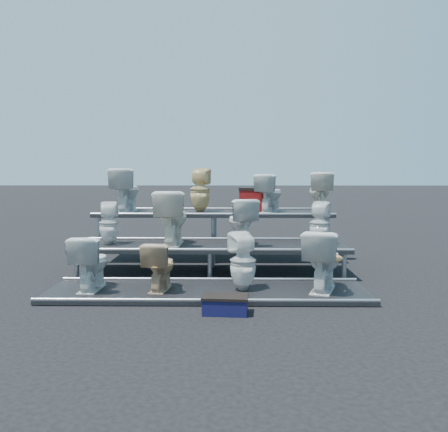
{
  "coord_description": "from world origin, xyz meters",
  "views": [
    {
      "loc": [
        0.31,
        -7.74,
        1.66
      ],
      "look_at": [
        0.2,
        0.1,
        0.9
      ],
      "focal_mm": 40.0,
      "sensor_mm": 36.0,
      "label": 1
    }
  ],
  "objects_px": {
    "toilet_4": "(109,223)",
    "toilet_5": "(172,218)",
    "toilet_0": "(91,262)",
    "toilet_10": "(270,193)",
    "step_stool": "(225,306)",
    "toilet_7": "(319,223)",
    "toilet_9": "(200,190)",
    "toilet_3": "(323,260)",
    "toilet_6": "(241,222)",
    "toilet_8": "(126,190)",
    "toilet_11": "(319,192)",
    "red_crate": "(255,201)",
    "toilet_2": "(243,261)",
    "toilet_1": "(160,266)"
  },
  "relations": [
    {
      "from": "toilet_6",
      "to": "toilet_7",
      "type": "bearing_deg",
      "value": 166.9
    },
    {
      "from": "toilet_10",
      "to": "step_stool",
      "type": "bearing_deg",
      "value": 101.74
    },
    {
      "from": "toilet_6",
      "to": "red_crate",
      "type": "distance_m",
      "value": 1.52
    },
    {
      "from": "toilet_2",
      "to": "toilet_7",
      "type": "xyz_separation_m",
      "value": [
        1.22,
        1.3,
        0.36
      ]
    },
    {
      "from": "toilet_0",
      "to": "toilet_1",
      "type": "bearing_deg",
      "value": -177.22
    },
    {
      "from": "toilet_7",
      "to": "toilet_11",
      "type": "relative_size",
      "value": 0.93
    },
    {
      "from": "toilet_7",
      "to": "toilet_9",
      "type": "relative_size",
      "value": 0.84
    },
    {
      "from": "toilet_4",
      "to": "toilet_5",
      "type": "height_order",
      "value": "toilet_5"
    },
    {
      "from": "toilet_0",
      "to": "toilet_4",
      "type": "bearing_deg",
      "value": -84.15
    },
    {
      "from": "toilet_9",
      "to": "toilet_0",
      "type": "bearing_deg",
      "value": 72.18
    },
    {
      "from": "toilet_0",
      "to": "toilet_7",
      "type": "xyz_separation_m",
      "value": [
        3.23,
        1.3,
        0.38
      ]
    },
    {
      "from": "toilet_7",
      "to": "toilet_11",
      "type": "xyz_separation_m",
      "value": [
        0.22,
        1.3,
        0.42
      ]
    },
    {
      "from": "step_stool",
      "to": "toilet_10",
      "type": "bearing_deg",
      "value": 82.16
    },
    {
      "from": "toilet_0",
      "to": "toilet_9",
      "type": "height_order",
      "value": "toilet_9"
    },
    {
      "from": "toilet_1",
      "to": "toilet_11",
      "type": "height_order",
      "value": "toilet_11"
    },
    {
      "from": "toilet_10",
      "to": "toilet_0",
      "type": "bearing_deg",
      "value": 69.74
    },
    {
      "from": "toilet_10",
      "to": "step_stool",
      "type": "distance_m",
      "value": 3.73
    },
    {
      "from": "toilet_9",
      "to": "red_crate",
      "type": "bearing_deg",
      "value": -161.55
    },
    {
      "from": "toilet_3",
      "to": "toilet_10",
      "type": "distance_m",
      "value": 2.75
    },
    {
      "from": "toilet_4",
      "to": "toilet_5",
      "type": "bearing_deg",
      "value": 171.47
    },
    {
      "from": "toilet_7",
      "to": "toilet_8",
      "type": "xyz_separation_m",
      "value": [
        -3.29,
        1.3,
        0.46
      ]
    },
    {
      "from": "toilet_7",
      "to": "toilet_9",
      "type": "xyz_separation_m",
      "value": [
        -1.94,
        1.3,
        0.46
      ]
    },
    {
      "from": "toilet_10",
      "to": "toilet_1",
      "type": "bearing_deg",
      "value": 81.95
    },
    {
      "from": "toilet_8",
      "to": "step_stool",
      "type": "bearing_deg",
      "value": 122.0
    },
    {
      "from": "toilet_6",
      "to": "step_stool",
      "type": "height_order",
      "value": "toilet_6"
    },
    {
      "from": "toilet_9",
      "to": "toilet_4",
      "type": "bearing_deg",
      "value": 52.3
    },
    {
      "from": "toilet_7",
      "to": "toilet_6",
      "type": "bearing_deg",
      "value": 20.56
    },
    {
      "from": "toilet_5",
      "to": "toilet_10",
      "type": "height_order",
      "value": "toilet_10"
    },
    {
      "from": "toilet_9",
      "to": "toilet_10",
      "type": "height_order",
      "value": "toilet_9"
    },
    {
      "from": "toilet_8",
      "to": "toilet_3",
      "type": "bearing_deg",
      "value": 144.1
    },
    {
      "from": "toilet_5",
      "to": "toilet_9",
      "type": "relative_size",
      "value": 1.06
    },
    {
      "from": "toilet_5",
      "to": "red_crate",
      "type": "distance_m",
      "value": 2.02
    },
    {
      "from": "toilet_5",
      "to": "toilet_11",
      "type": "height_order",
      "value": "toilet_11"
    },
    {
      "from": "toilet_10",
      "to": "toilet_11",
      "type": "distance_m",
      "value": 0.9
    },
    {
      "from": "toilet_8",
      "to": "toilet_4",
      "type": "bearing_deg",
      "value": 93.87
    },
    {
      "from": "toilet_0",
      "to": "step_stool",
      "type": "bearing_deg",
      "value": 156.63
    },
    {
      "from": "toilet_0",
      "to": "red_crate",
      "type": "xyz_separation_m",
      "value": [
        2.29,
        2.78,
        0.63
      ]
    },
    {
      "from": "toilet_4",
      "to": "toilet_0",
      "type": "bearing_deg",
      "value": 84.54
    },
    {
      "from": "toilet_0",
      "to": "red_crate",
      "type": "relative_size",
      "value": 1.33
    },
    {
      "from": "toilet_11",
      "to": "red_crate",
      "type": "xyz_separation_m",
      "value": [
        -1.16,
        0.18,
        -0.17
      ]
    },
    {
      "from": "toilet_8",
      "to": "toilet_9",
      "type": "relative_size",
      "value": 0.99
    },
    {
      "from": "toilet_3",
      "to": "toilet_11",
      "type": "relative_size",
      "value": 1.11
    },
    {
      "from": "toilet_5",
      "to": "toilet_6",
      "type": "bearing_deg",
      "value": -177.98
    },
    {
      "from": "toilet_7",
      "to": "toilet_3",
      "type": "bearing_deg",
      "value": 102.55
    },
    {
      "from": "toilet_4",
      "to": "toilet_9",
      "type": "height_order",
      "value": "toilet_9"
    },
    {
      "from": "toilet_2",
      "to": "toilet_6",
      "type": "distance_m",
      "value": 1.36
    },
    {
      "from": "toilet_4",
      "to": "toilet_2",
      "type": "bearing_deg",
      "value": 139.38
    },
    {
      "from": "toilet_0",
      "to": "toilet_8",
      "type": "xyz_separation_m",
      "value": [
        -0.07,
        2.6,
        0.83
      ]
    },
    {
      "from": "toilet_4",
      "to": "toilet_5",
      "type": "distance_m",
      "value": 0.99
    },
    {
      "from": "toilet_2",
      "to": "toilet_5",
      "type": "distance_m",
      "value": 1.75
    }
  ]
}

